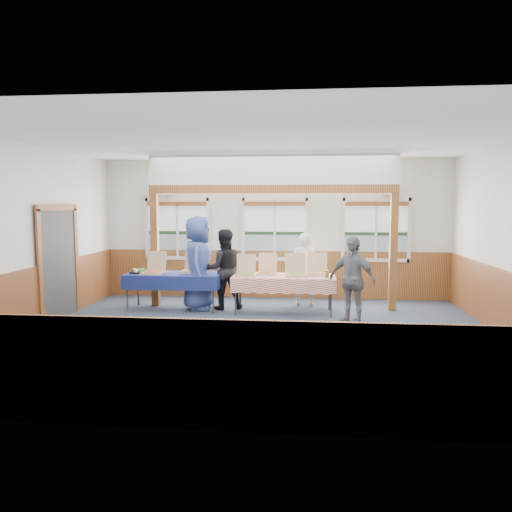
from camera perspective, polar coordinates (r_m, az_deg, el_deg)
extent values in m
plane|color=#283341|center=(8.39, 0.64, -9.15)|extent=(8.00, 8.00, 0.00)
plane|color=white|center=(8.16, 0.66, 13.10)|extent=(8.00, 8.00, 0.00)
plane|color=silver|center=(11.60, 2.18, 3.07)|extent=(8.00, 0.00, 8.00)
plane|color=silver|center=(4.66, -3.15, -1.31)|extent=(8.00, 0.00, 8.00)
plane|color=silver|center=(9.36, -24.56, 1.83)|extent=(0.00, 8.00, 8.00)
cube|color=brown|center=(11.68, 2.15, -2.09)|extent=(7.98, 0.05, 1.10)
cube|color=brown|center=(4.93, -3.03, -13.48)|extent=(7.98, 0.05, 1.10)
cube|color=brown|center=(9.47, -24.15, -4.51)|extent=(0.05, 6.98, 1.10)
cube|color=#343434|center=(10.17, -21.69, -0.87)|extent=(0.06, 1.30, 2.10)
cube|color=silver|center=(11.96, -8.92, -0.22)|extent=(1.52, 0.05, 0.08)
cube|color=silver|center=(11.89, -9.03, 6.40)|extent=(1.52, 0.05, 0.08)
cube|color=silver|center=(12.12, -12.37, 3.06)|extent=(0.08, 0.05, 1.46)
cube|color=silver|center=(11.74, -5.47, 3.08)|extent=(0.08, 0.05, 1.46)
cube|color=silver|center=(11.91, -8.97, 3.08)|extent=(0.05, 0.05, 1.30)
cube|color=gray|center=(11.97, -8.90, 1.22)|extent=(1.40, 0.02, 0.52)
cube|color=#183119|center=(11.95, -8.92, 2.65)|extent=(1.40, 0.02, 0.08)
cube|color=#AFB7BC|center=(11.93, -8.95, 4.52)|extent=(1.40, 0.02, 0.70)
cube|color=brown|center=(11.87, -9.05, 5.92)|extent=(1.40, 0.07, 0.10)
cube|color=silver|center=(11.60, 2.14, -0.35)|extent=(1.52, 0.05, 0.08)
cube|color=silver|center=(11.53, 2.17, 6.48)|extent=(1.52, 0.05, 0.08)
cube|color=silver|center=(11.61, -1.50, 3.08)|extent=(0.08, 0.05, 1.46)
cube|color=silver|center=(11.52, 5.84, 3.02)|extent=(0.08, 0.05, 1.46)
cube|color=silver|center=(11.54, 2.16, 3.06)|extent=(0.05, 0.05, 1.30)
cube|color=gray|center=(11.61, 2.16, 1.14)|extent=(1.40, 0.02, 0.52)
cube|color=#183119|center=(11.59, 2.17, 2.62)|extent=(1.40, 0.02, 0.08)
cube|color=#AFB7BC|center=(11.57, 2.18, 4.55)|extent=(1.40, 0.02, 0.70)
cube|color=brown|center=(11.51, 2.16, 5.99)|extent=(1.40, 0.07, 0.10)
cube|color=silver|center=(11.68, 13.47, -0.46)|extent=(1.52, 0.05, 0.08)
cube|color=silver|center=(11.61, 13.64, 6.32)|extent=(1.52, 0.05, 0.08)
cube|color=silver|center=(11.55, 9.91, 2.97)|extent=(0.08, 0.05, 1.46)
cube|color=silver|center=(11.75, 17.14, 2.85)|extent=(0.08, 0.05, 1.46)
cube|color=silver|center=(11.63, 13.56, 2.92)|extent=(0.05, 0.05, 1.30)
cube|color=gray|center=(11.69, 13.48, 1.02)|extent=(1.40, 0.02, 0.52)
cube|color=#183119|center=(11.67, 13.52, 2.48)|extent=(1.40, 0.02, 0.08)
cube|color=#AFB7BC|center=(11.66, 13.57, 4.39)|extent=(1.40, 0.02, 0.70)
cube|color=brown|center=(11.59, 13.64, 5.82)|extent=(1.40, 0.07, 0.10)
cube|color=brown|center=(10.90, -11.47, 0.66)|extent=(0.15, 0.15, 2.40)
cube|color=brown|center=(10.56, 15.42, 0.40)|extent=(0.15, 0.15, 2.40)
cube|color=brown|center=(10.39, 1.78, 7.64)|extent=(5.15, 0.18, 0.18)
cylinder|color=#343434|center=(10.47, -14.51, -4.24)|extent=(0.04, 0.04, 0.73)
cylinder|color=#343434|center=(11.09, -13.32, -3.64)|extent=(0.04, 0.04, 0.73)
cylinder|color=#343434|center=(10.01, -4.91, -4.54)|extent=(0.04, 0.04, 0.73)
cylinder|color=#343434|center=(10.65, -4.25, -3.89)|extent=(0.04, 0.04, 0.73)
cube|color=#343434|center=(10.46, -9.37, -2.08)|extent=(2.03, 1.27, 0.03)
cube|color=navy|center=(10.46, -9.37, -1.98)|extent=(2.11, 1.34, 0.01)
cube|color=navy|center=(10.08, -9.98, -3.12)|extent=(1.88, 0.53, 0.28)
cube|color=navy|center=(10.89, -8.78, -2.42)|extent=(1.88, 0.53, 0.28)
cylinder|color=#343434|center=(9.81, -2.36, -4.74)|extent=(0.04, 0.04, 0.73)
cylinder|color=#343434|center=(10.49, -1.82, -4.03)|extent=(0.04, 0.04, 0.73)
cylinder|color=#343434|center=(9.73, 8.58, -4.89)|extent=(0.04, 0.04, 0.73)
cylinder|color=#343434|center=(10.42, 8.39, -4.17)|extent=(0.04, 0.04, 0.73)
cube|color=#343434|center=(10.01, 3.19, -2.38)|extent=(2.14, 1.47, 0.03)
cube|color=#B62912|center=(10.00, 3.19, -2.27)|extent=(2.22, 1.54, 0.01)
cube|color=#B62912|center=(9.59, 3.07, -3.50)|extent=(1.91, 0.72, 0.28)
cube|color=#B62912|center=(10.46, 3.30, -2.71)|extent=(1.91, 0.72, 0.28)
cube|color=#CEAA89|center=(10.43, -11.71, -1.90)|extent=(0.43, 0.43, 0.05)
cylinder|color=orange|center=(10.42, -11.72, -1.74)|extent=(0.38, 0.38, 0.01)
cube|color=#CEAA89|center=(10.63, -11.27, -0.54)|extent=(0.41, 0.12, 0.40)
cube|color=#CEAA89|center=(10.49, -7.36, -1.78)|extent=(0.43, 0.43, 0.05)
cylinder|color=#E4D16A|center=(10.48, -7.36, -1.61)|extent=(0.37, 0.37, 0.01)
cube|color=#CEAA89|center=(10.70, -7.05, -0.38)|extent=(0.42, 0.10, 0.41)
cube|color=#CEAA89|center=(9.92, -1.17, -2.18)|extent=(0.41, 0.41, 0.04)
cylinder|color=gold|center=(9.92, -1.18, -2.02)|extent=(0.36, 0.36, 0.01)
cube|color=#CEAA89|center=(10.12, -1.11, -0.83)|extent=(0.39, 0.12, 0.38)
cube|color=#CEAA89|center=(10.17, 1.26, -1.99)|extent=(0.38, 0.38, 0.04)
cylinder|color=orange|center=(10.17, 1.26, -1.83)|extent=(0.33, 0.33, 0.01)
cube|color=#CEAA89|center=(10.37, 1.37, -0.68)|extent=(0.38, 0.09, 0.37)
cube|color=#CEAA89|center=(9.87, 4.61, -2.24)|extent=(0.45, 0.45, 0.05)
cylinder|color=gold|center=(9.87, 4.62, -2.06)|extent=(0.40, 0.40, 0.01)
cube|color=#CEAA89|center=(10.09, 4.48, -0.79)|extent=(0.41, 0.15, 0.40)
cube|color=#CEAA89|center=(10.09, 6.91, -2.08)|extent=(0.44, 0.44, 0.04)
cylinder|color=#E4D16A|center=(10.09, 6.91, -1.92)|extent=(0.38, 0.38, 0.01)
cube|color=#CEAA89|center=(10.30, 7.03, -0.70)|extent=(0.41, 0.13, 0.39)
cylinder|color=black|center=(10.68, -13.27, -1.80)|extent=(0.39, 0.39, 0.03)
cylinder|color=silver|center=(10.67, -13.27, -1.66)|extent=(0.09, 0.09, 0.04)
sphere|color=#3D762C|center=(10.64, -12.72, -1.65)|extent=(0.09, 0.09, 0.09)
sphere|color=beige|center=(10.73, -12.78, -1.59)|extent=(0.09, 0.09, 0.09)
sphere|color=#3D762C|center=(10.78, -13.21, -1.56)|extent=(0.09, 0.09, 0.09)
sphere|color=beige|center=(10.75, -13.68, -1.59)|extent=(0.09, 0.09, 0.09)
sphere|color=#3D762C|center=(10.66, -13.85, -1.66)|extent=(0.09, 0.09, 0.09)
sphere|color=beige|center=(10.58, -13.58, -1.71)|extent=(0.09, 0.09, 0.09)
sphere|color=#3D762C|center=(10.57, -13.07, -1.71)|extent=(0.09, 0.09, 0.09)
cylinder|color=#965819|center=(9.75, 8.13, -2.08)|extent=(0.07, 0.07, 0.15)
imported|color=silver|center=(10.74, 5.56, -1.53)|extent=(0.60, 0.41, 1.58)
imported|color=black|center=(10.42, -3.72, -1.50)|extent=(0.96, 0.84, 1.67)
imported|color=#374A8B|center=(10.38, -6.67, -0.79)|extent=(0.70, 1.00, 1.94)
imported|color=slate|center=(9.32, 10.90, -2.67)|extent=(0.99, 0.87, 1.61)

